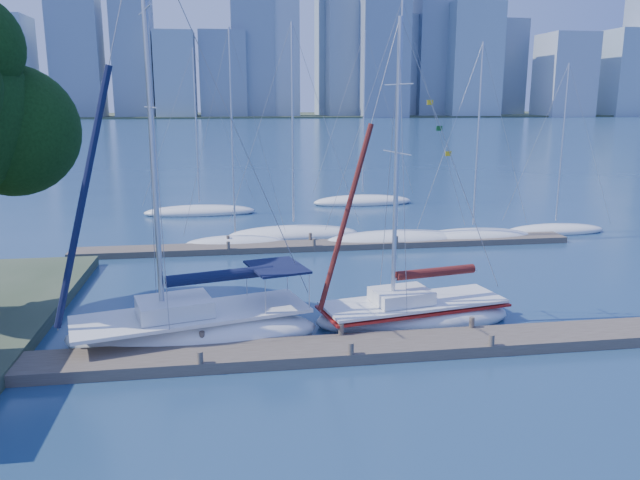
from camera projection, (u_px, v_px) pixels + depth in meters
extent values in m
plane|color=navy|center=(346.00, 355.00, 21.99)|extent=(700.00, 700.00, 0.00)
cube|color=#4C4238|center=(346.00, 349.00, 21.94)|extent=(26.00, 2.00, 0.40)
cube|color=#4C4238|center=(329.00, 245.00, 37.67)|extent=(30.00, 1.80, 0.36)
cube|color=#38472D|center=(233.00, 116.00, 330.61)|extent=(800.00, 100.00, 1.50)
sphere|color=black|center=(12.00, 131.00, 25.05)|extent=(5.28, 5.28, 5.28)
ellipsoid|color=silver|center=(193.00, 333.00, 23.24)|extent=(9.69, 5.22, 1.62)
cube|color=silver|center=(192.00, 314.00, 23.07)|extent=(8.97, 4.82, 0.13)
cube|color=silver|center=(174.00, 307.00, 22.74)|extent=(3.00, 2.55, 0.59)
cylinder|color=silver|center=(152.00, 128.00, 21.15)|extent=(0.19, 0.19, 13.54)
cylinder|color=silver|center=(221.00, 279.00, 23.22)|extent=(4.26, 1.19, 0.11)
cylinder|color=black|center=(220.00, 276.00, 23.19)|extent=(4.00, 1.42, 0.43)
cube|color=black|center=(277.00, 267.00, 24.01)|extent=(2.52, 2.97, 0.09)
ellipsoid|color=silver|center=(413.00, 317.00, 25.04)|extent=(8.26, 4.03, 1.39)
cube|color=silver|center=(414.00, 302.00, 24.89)|extent=(7.65, 3.71, 0.11)
cube|color=silver|center=(401.00, 296.00, 24.64)|extent=(2.50, 2.07, 0.51)
cylinder|color=silver|center=(396.00, 167.00, 23.39)|extent=(0.17, 0.17, 10.77)
cylinder|color=silver|center=(436.00, 274.00, 24.96)|extent=(3.70, 0.79, 0.09)
cylinder|color=#501115|center=(436.00, 272.00, 24.94)|extent=(3.46, 1.01, 0.37)
cube|color=maroon|center=(413.00, 306.00, 24.93)|extent=(7.83, 3.85, 0.09)
ellipsoid|color=silver|center=(236.00, 244.00, 38.05)|extent=(6.18, 2.12, 0.98)
cylinder|color=silver|center=(232.00, 133.00, 36.58)|extent=(0.11, 0.11, 11.90)
ellipsoid|color=silver|center=(294.00, 235.00, 40.26)|extent=(8.82, 4.57, 1.23)
cylinder|color=silver|center=(293.00, 125.00, 38.71)|extent=(0.13, 0.13, 12.22)
ellipsoid|color=silver|center=(396.00, 240.00, 38.80)|extent=(8.92, 2.54, 1.24)
cylinder|color=silver|center=(399.00, 117.00, 37.14)|extent=(0.13, 0.13, 13.27)
ellipsoid|color=silver|center=(473.00, 237.00, 39.61)|extent=(8.06, 3.39, 1.15)
cylinder|color=silver|center=(478.00, 136.00, 38.20)|extent=(0.13, 0.13, 11.08)
ellipsoid|color=silver|center=(555.00, 231.00, 41.83)|extent=(7.15, 3.93, 0.94)
cylinder|color=silver|center=(562.00, 144.00, 40.55)|extent=(0.10, 0.10, 10.18)
ellipsoid|color=silver|center=(200.00, 212.00, 48.55)|extent=(8.73, 3.11, 1.11)
cylinder|color=silver|center=(196.00, 127.00, 47.10)|extent=(0.12, 0.12, 11.48)
ellipsoid|color=silver|center=(363.00, 202.00, 53.25)|extent=(8.80, 4.10, 1.21)
cylinder|color=silver|center=(364.00, 113.00, 51.61)|extent=(0.13, 0.13, 13.12)
cube|color=gray|center=(13.00, 68.00, 276.96)|extent=(16.26, 23.42, 44.46)
cube|color=slate|center=(77.00, 55.00, 283.00)|extent=(21.55, 17.63, 56.03)
cube|color=#909EAD|center=(135.00, 78.00, 309.34)|extent=(16.21, 17.61, 38.03)
cube|color=gray|center=(176.00, 75.00, 288.73)|extent=(17.93, 19.81, 38.92)
cube|color=slate|center=(223.00, 75.00, 293.48)|extent=(21.51, 16.86, 39.58)
cube|color=#909EAD|center=(276.00, 17.00, 293.97)|extent=(20.83, 14.99, 92.87)
cube|color=gray|center=(334.00, 45.00, 315.47)|extent=(17.71, 17.46, 70.91)
cube|color=slate|center=(384.00, 34.00, 292.27)|extent=(22.02, 18.95, 77.41)
cube|color=#909EAD|center=(414.00, 67.00, 314.03)|extent=(14.99, 17.11, 48.75)
cube|color=gray|center=(472.00, 61.00, 302.44)|extent=(24.58, 18.80, 53.54)
cube|color=slate|center=(506.00, 68.00, 336.22)|extent=(16.15, 17.52, 49.81)
cube|color=#909EAD|center=(564.00, 76.00, 310.25)|extent=(22.89, 23.94, 40.20)
cube|color=gray|center=(621.00, 73.00, 314.49)|extent=(14.65, 21.38, 42.55)
cube|color=slate|center=(131.00, 8.00, 284.28)|extent=(17.83, 18.00, 98.44)
cube|color=slate|center=(252.00, 18.00, 293.01)|extent=(19.69, 18.00, 91.38)
cube|color=slate|center=(435.00, 44.00, 308.27)|extent=(19.28, 18.00, 70.85)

